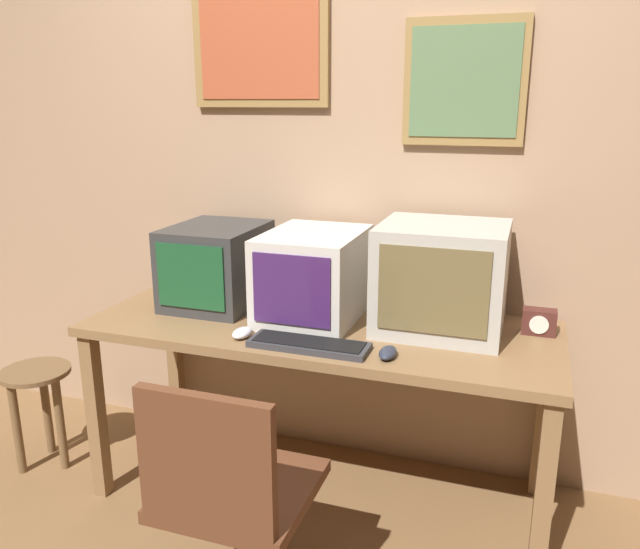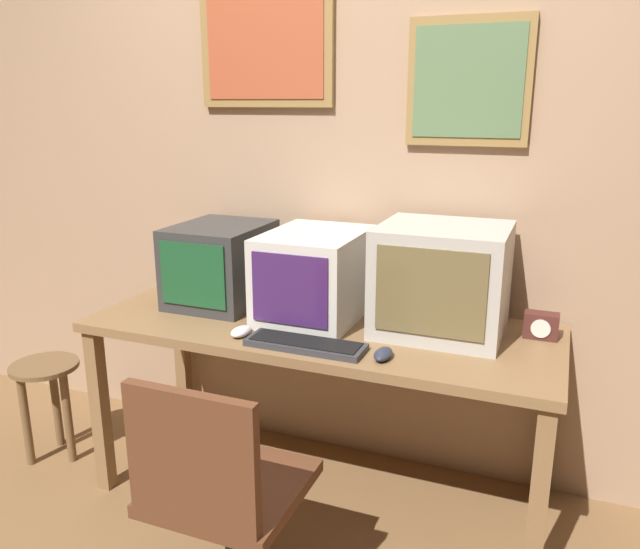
% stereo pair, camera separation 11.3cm
% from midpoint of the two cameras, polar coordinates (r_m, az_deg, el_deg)
% --- Properties ---
extents(wall_back, '(8.00, 0.08, 2.60)m').
position_cam_midpoint_polar(wall_back, '(2.62, 1.55, 10.12)').
color(wall_back, tan).
rests_on(wall_back, ground_plane).
extents(desk, '(1.77, 0.68, 0.73)m').
position_cam_midpoint_polar(desk, '(2.41, -1.35, -6.36)').
color(desk, olive).
rests_on(desk, ground_plane).
extents(monitor_left, '(0.35, 0.43, 0.33)m').
position_cam_midpoint_polar(monitor_left, '(2.62, -10.66, 0.82)').
color(monitor_left, '#333333').
rests_on(monitor_left, desk).
extents(monitor_center, '(0.35, 0.48, 0.34)m').
position_cam_midpoint_polar(monitor_center, '(2.41, -1.94, -0.08)').
color(monitor_center, beige).
rests_on(monitor_center, desk).
extents(monitor_right, '(0.45, 0.42, 0.39)m').
position_cam_midpoint_polar(monitor_right, '(2.31, 9.69, -0.29)').
color(monitor_right, '#B7B2A8').
rests_on(monitor_right, desk).
extents(keyboard_main, '(0.42, 0.13, 0.03)m').
position_cam_midpoint_polar(keyboard_main, '(2.16, -2.53, -6.43)').
color(keyboard_main, '#333338').
rests_on(keyboard_main, desk).
extents(mouse_near_keyboard, '(0.06, 0.11, 0.03)m').
position_cam_midpoint_polar(mouse_near_keyboard, '(2.08, 4.67, -7.15)').
color(mouse_near_keyboard, '#282D3D').
rests_on(mouse_near_keyboard, desk).
extents(mouse_far_corner, '(0.06, 0.10, 0.03)m').
position_cam_midpoint_polar(mouse_far_corner, '(2.27, -8.55, -5.31)').
color(mouse_far_corner, silver).
rests_on(mouse_far_corner, desk).
extents(desk_clock, '(0.12, 0.07, 0.09)m').
position_cam_midpoint_polar(desk_clock, '(2.39, 18.12, -4.14)').
color(desk_clock, '#4C231E').
rests_on(desk_clock, desk).
extents(office_chair, '(0.45, 0.45, 0.83)m').
position_cam_midpoint_polar(office_chair, '(1.99, -9.63, -21.26)').
color(office_chair, black).
rests_on(office_chair, ground_plane).
extents(side_stool, '(0.29, 0.29, 0.45)m').
position_cam_midpoint_polar(side_stool, '(3.02, -25.36, -10.02)').
color(side_stool, brown).
rests_on(side_stool, ground_plane).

